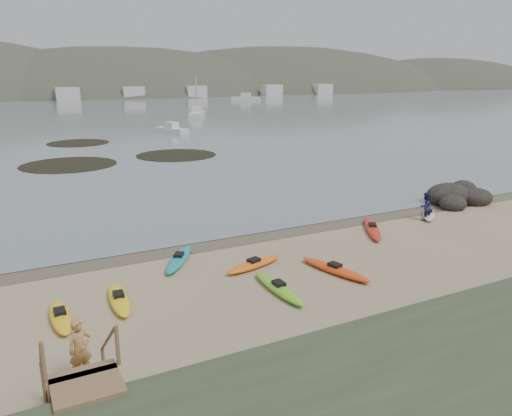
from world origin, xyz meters
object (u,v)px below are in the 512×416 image
person_west (80,349)px  person_east (425,206)px  stairs (80,384)px  rock_cluster (457,199)px

person_west → person_east: size_ratio=1.08×
stairs → person_west: stairs is taller
person_east → rock_cluster: person_east is taller
person_west → person_east: (21.08, 7.42, -0.07)m
person_east → stairs: bearing=16.8°
person_east → rock_cluster: 5.67m
stairs → rock_cluster: size_ratio=0.53×
stairs → rock_cluster: (26.57, 11.48, -0.83)m
stairs → rock_cluster: 28.95m
stairs → person_east: bearing=23.7°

